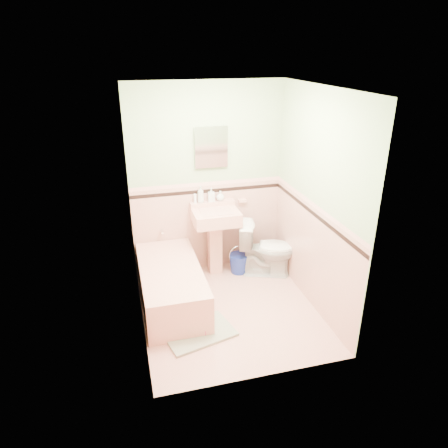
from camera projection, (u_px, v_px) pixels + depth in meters
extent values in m
plane|color=#E9A898|center=(229.00, 310.00, 4.84)|extent=(2.20, 2.20, 0.00)
plane|color=white|center=(231.00, 88.00, 3.84)|extent=(2.20, 2.20, 0.00)
plane|color=beige|center=(207.00, 181.00, 5.32)|extent=(2.50, 0.00, 2.50)
plane|color=beige|center=(266.00, 259.00, 3.37)|extent=(2.50, 0.00, 2.50)
plane|color=beige|center=(134.00, 221.00, 4.11)|extent=(0.00, 2.50, 2.50)
plane|color=beige|center=(316.00, 203.00, 4.58)|extent=(0.00, 2.50, 2.50)
plane|color=#ECAE9E|center=(208.00, 227.00, 5.57)|extent=(2.00, 0.00, 2.00)
plane|color=#ECAE9E|center=(263.00, 323.00, 3.64)|extent=(2.00, 0.00, 2.00)
plane|color=#ECAE9E|center=(140.00, 277.00, 4.37)|extent=(0.00, 2.20, 2.20)
plane|color=#ECAE9E|center=(310.00, 255.00, 4.83)|extent=(0.00, 2.20, 2.20)
plane|color=black|center=(208.00, 191.00, 5.35)|extent=(2.00, 0.00, 2.00)
plane|color=black|center=(265.00, 272.00, 3.43)|extent=(2.00, 0.00, 2.00)
plane|color=black|center=(137.00, 232.00, 4.16)|extent=(0.00, 2.20, 2.20)
plane|color=black|center=(314.00, 214.00, 4.62)|extent=(0.00, 2.20, 2.20)
plane|color=#E9AAA0|center=(208.00, 184.00, 5.31)|extent=(2.00, 0.00, 2.00)
plane|color=#E9AAA0|center=(265.00, 261.00, 3.39)|extent=(2.00, 0.00, 2.00)
plane|color=#E9AAA0|center=(136.00, 223.00, 4.12)|extent=(0.00, 2.20, 2.20)
plane|color=#E9AAA0|center=(315.00, 206.00, 4.58)|extent=(0.00, 2.20, 2.20)
cube|color=#E49F8E|center=(171.00, 286.00, 4.89)|extent=(0.70, 1.50, 0.45)
cylinder|color=silver|center=(162.00, 231.00, 5.37)|extent=(0.04, 0.12, 0.04)
cylinder|color=silver|center=(213.00, 205.00, 5.36)|extent=(0.02, 0.02, 0.10)
cube|color=white|center=(211.00, 147.00, 5.12)|extent=(0.38, 0.04, 0.48)
cube|color=#E49F8E|center=(242.00, 201.00, 5.51)|extent=(0.11, 0.06, 0.04)
imported|color=#B2B2B2|center=(201.00, 194.00, 5.30)|extent=(0.09, 0.09, 0.22)
imported|color=#B2B2B2|center=(211.00, 195.00, 5.34)|extent=(0.09, 0.09, 0.18)
imported|color=#B2B2B2|center=(220.00, 196.00, 5.38)|extent=(0.13, 0.13, 0.13)
cylinder|color=white|center=(195.00, 198.00, 5.30)|extent=(0.04, 0.04, 0.12)
imported|color=white|center=(267.00, 249.00, 5.48)|extent=(0.83, 0.64, 0.75)
cube|color=gray|center=(199.00, 333.00, 4.43)|extent=(0.82, 0.65, 0.03)
cube|color=#BF1E59|center=(200.00, 331.00, 4.39)|extent=(0.15, 0.11, 0.06)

